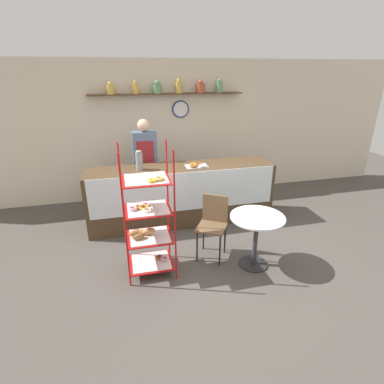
# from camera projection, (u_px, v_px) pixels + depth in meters

# --- Properties ---
(ground_plane) EXTENTS (14.00, 14.00, 0.00)m
(ground_plane) POSITION_uv_depth(u_px,v_px,m) (199.00, 258.00, 4.28)
(ground_plane) COLOR #4C4742
(back_wall) EXTENTS (10.00, 0.30, 2.70)m
(back_wall) POSITION_uv_depth(u_px,v_px,m) (167.00, 130.00, 6.02)
(back_wall) COLOR beige
(back_wall) RESTS_ON ground_plane
(display_counter) EXTENTS (3.13, 0.65, 1.01)m
(display_counter) POSITION_uv_depth(u_px,v_px,m) (182.00, 195.00, 5.14)
(display_counter) COLOR #4C3823
(display_counter) RESTS_ON ground_plane
(pastry_rack) EXTENTS (0.60, 0.53, 1.70)m
(pastry_rack) POSITION_uv_depth(u_px,v_px,m) (148.00, 222.00, 3.75)
(pastry_rack) COLOR #B71414
(pastry_rack) RESTS_ON ground_plane
(person_worker) EXTENTS (0.41, 0.23, 1.73)m
(person_worker) POSITION_uv_depth(u_px,v_px,m) (146.00, 163.00, 5.33)
(person_worker) COLOR #282833
(person_worker) RESTS_ON ground_plane
(cafe_table) EXTENTS (0.71, 0.71, 0.74)m
(cafe_table) POSITION_uv_depth(u_px,v_px,m) (256.00, 229.00, 3.93)
(cafe_table) COLOR #262628
(cafe_table) RESTS_ON ground_plane
(cafe_chair) EXTENTS (0.52, 0.52, 0.89)m
(cafe_chair) POSITION_uv_depth(u_px,v_px,m) (213.00, 220.00, 4.18)
(cafe_chair) COLOR black
(cafe_chair) RESTS_ON ground_plane
(coffee_carafe) EXTENTS (0.11, 0.11, 0.32)m
(coffee_carafe) POSITION_uv_depth(u_px,v_px,m) (139.00, 160.00, 4.74)
(coffee_carafe) COLOR gray
(coffee_carafe) RESTS_ON display_counter
(donut_tray_counter) EXTENTS (0.36, 0.26, 0.05)m
(donut_tray_counter) POSITION_uv_depth(u_px,v_px,m) (197.00, 166.00, 4.93)
(donut_tray_counter) COLOR silver
(donut_tray_counter) RESTS_ON display_counter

